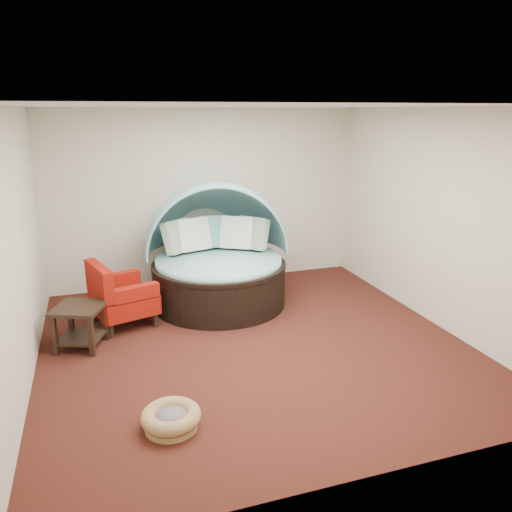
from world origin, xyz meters
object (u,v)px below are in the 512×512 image
object	(u,v)px
pet_basket	(171,418)
red_armchair	(120,296)
canopy_daybed	(218,248)
side_table	(80,321)

from	to	relation	value
pet_basket	red_armchair	world-z (taller)	red_armchair
canopy_daybed	pet_basket	distance (m)	3.21
pet_basket	side_table	xyz separation A→B (m)	(-0.77, 1.94, 0.24)
canopy_daybed	pet_basket	xyz separation A→B (m)	(-1.16, -2.91, -0.73)
pet_basket	side_table	world-z (taller)	side_table
red_armchair	side_table	xyz separation A→B (m)	(-0.49, -0.51, -0.07)
canopy_daybed	pet_basket	bearing A→B (deg)	-104.39
canopy_daybed	side_table	distance (m)	2.22
side_table	canopy_daybed	bearing A→B (deg)	26.41
canopy_daybed	red_armchair	distance (m)	1.57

